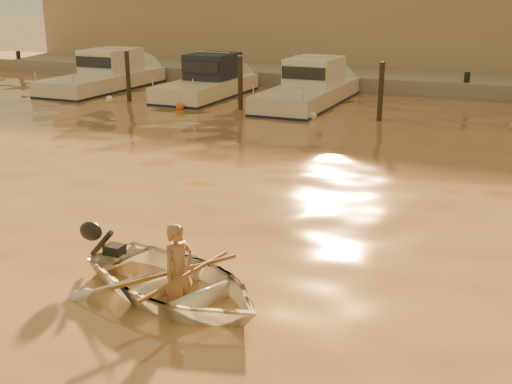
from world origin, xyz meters
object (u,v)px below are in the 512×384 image
at_px(moored_boat_1, 207,82).
at_px(waterfront_building, 444,29).
at_px(dinghy, 175,283).
at_px(person, 179,272).
at_px(moored_boat_0, 103,75).
at_px(moored_boat_2, 308,88).

xyz_separation_m(moored_boat_1, waterfront_building, (8.09, 11.00, 1.77)).
relative_size(dinghy, person, 2.22).
xyz_separation_m(dinghy, moored_boat_0, (-13.47, 16.66, 0.41)).
xyz_separation_m(person, waterfront_building, (-0.20, 27.69, 1.97)).
xyz_separation_m(dinghy, moored_boat_2, (-3.67, 16.66, 0.41)).
relative_size(dinghy, moored_boat_2, 0.42).
relative_size(moored_boat_2, waterfront_building, 0.17).
bearing_deg(moored_boat_1, moored_boat_2, 0.00).
distance_m(dinghy, moored_boat_2, 17.06).
bearing_deg(moored_boat_2, dinghy, -77.58).
bearing_deg(dinghy, moored_boat_1, 45.01).
distance_m(person, moored_boat_2, 17.11).
bearing_deg(moored_boat_1, person, -63.59).
distance_m(moored_boat_0, moored_boat_2, 9.80).
distance_m(moored_boat_0, moored_boat_1, 5.27).
bearing_deg(dinghy, moored_boat_0, 57.77).
bearing_deg(moored_boat_1, dinghy, -63.81).
distance_m(person, moored_boat_0, 21.51).
relative_size(moored_boat_0, waterfront_building, 0.16).
bearing_deg(waterfront_building, dinghy, -89.78).
bearing_deg(waterfront_building, moored_boat_1, -126.32).
relative_size(moored_boat_1, moored_boat_2, 0.86).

